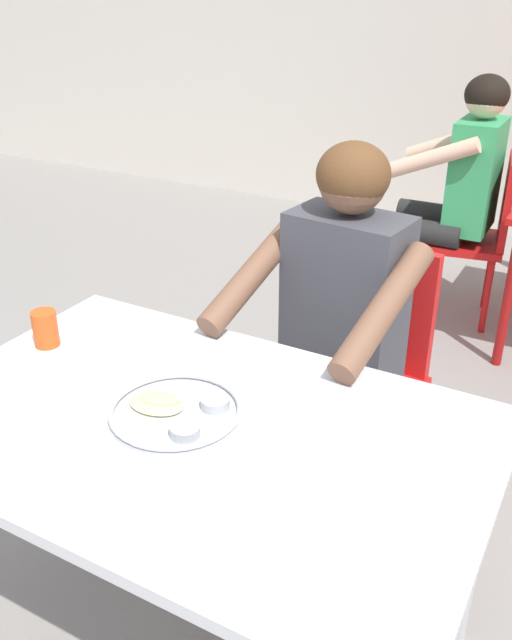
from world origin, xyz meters
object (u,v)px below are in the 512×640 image
at_px(patron_background, 456,179).
at_px(chair_foreground, 358,358).
at_px(diner_foreground, 330,321).
at_px(chair_red_left, 478,229).
at_px(table_foreground, 195,448).
at_px(drinking_cup, 45,327).
at_px(thali_tray, 177,411).

bearing_deg(patron_background, chair_foreground, -86.41).
bearing_deg(chair_foreground, diner_foreground, -95.08).
bearing_deg(diner_foreground, chair_red_left, 87.92).
distance_m(table_foreground, chair_foreground, 0.86).
bearing_deg(drinking_cup, thali_tray, -11.44).
height_order(drinking_cup, diner_foreground, diner_foreground).
relative_size(diner_foreground, patron_background, 1.00).
xyz_separation_m(drinking_cup, patron_background, (0.52, 2.23, -0.06)).
xyz_separation_m(table_foreground, chair_red_left, (0.12, 2.36, -0.18)).
xyz_separation_m(table_foreground, patron_background, (-0.02, 2.34, 0.06)).
bearing_deg(chair_red_left, diner_foreground, -92.08).
height_order(table_foreground, thali_tray, thali_tray).
distance_m(table_foreground, diner_foreground, 0.63).
relative_size(chair_foreground, chair_red_left, 1.01).
bearing_deg(chair_red_left, patron_background, -171.39).
distance_m(thali_tray, drinking_cup, 0.50).
xyz_separation_m(thali_tray, chair_red_left, (0.17, 2.35, -0.26)).
xyz_separation_m(table_foreground, diner_foreground, (0.06, 0.62, 0.06)).
xyz_separation_m(drinking_cup, diner_foreground, (0.60, 0.51, -0.06)).
bearing_deg(patron_background, diner_foreground, -87.52).
height_order(chair_foreground, diner_foreground, diner_foreground).
relative_size(table_foreground, chair_red_left, 1.51).
bearing_deg(chair_foreground, patron_background, 93.59).
distance_m(diner_foreground, patron_background, 1.72).
relative_size(table_foreground, diner_foreground, 1.05).
relative_size(drinking_cup, diner_foreground, 0.08).
xyz_separation_m(drinking_cup, chair_red_left, (0.66, 2.25, -0.30)).
xyz_separation_m(chair_foreground, chair_red_left, (0.04, 1.52, -0.01)).
relative_size(table_foreground, chair_foreground, 1.49).
bearing_deg(diner_foreground, chair_foreground, 84.92).
bearing_deg(chair_red_left, chair_foreground, -91.64).
distance_m(table_foreground, patron_background, 2.34).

